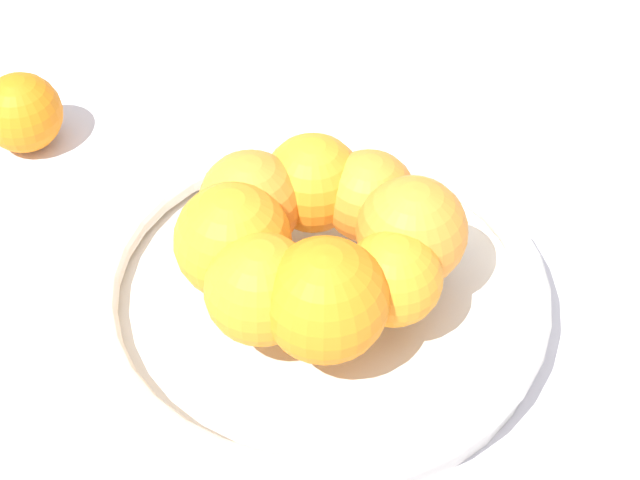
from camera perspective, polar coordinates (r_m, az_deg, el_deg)
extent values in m
plane|color=silver|center=(0.77, 0.00, -3.82)|extent=(4.00, 4.00, 0.00)
cylinder|color=silver|center=(0.76, 0.00, -3.44)|extent=(0.31, 0.31, 0.02)
torus|color=silver|center=(0.75, 0.00, -2.53)|extent=(0.32, 0.32, 0.02)
sphere|color=orange|center=(0.75, 2.63, 2.35)|extent=(0.07, 0.07, 0.07)
sphere|color=orange|center=(0.76, -0.38, 3.07)|extent=(0.07, 0.07, 0.07)
sphere|color=orange|center=(0.74, -3.72, 2.07)|extent=(0.07, 0.07, 0.07)
sphere|color=orange|center=(0.71, -4.68, -0.06)|extent=(0.08, 0.08, 0.08)
sphere|color=orange|center=(0.69, -3.15, -2.63)|extent=(0.07, 0.07, 0.07)
sphere|color=orange|center=(0.67, 0.28, -3.24)|extent=(0.08, 0.08, 0.08)
sphere|color=orange|center=(0.70, 3.95, -2.04)|extent=(0.07, 0.07, 0.07)
sphere|color=orange|center=(0.72, 4.91, 0.45)|extent=(0.08, 0.08, 0.08)
sphere|color=orange|center=(0.91, -15.61, 6.56)|extent=(0.07, 0.07, 0.07)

